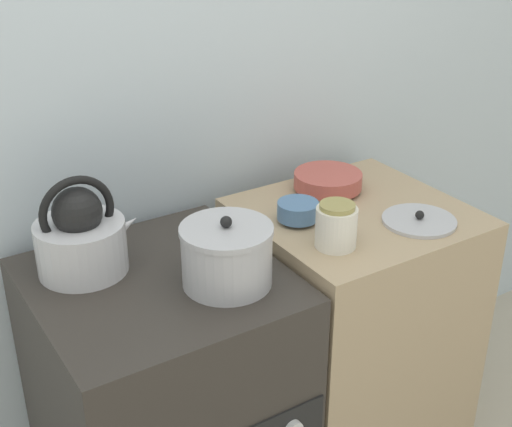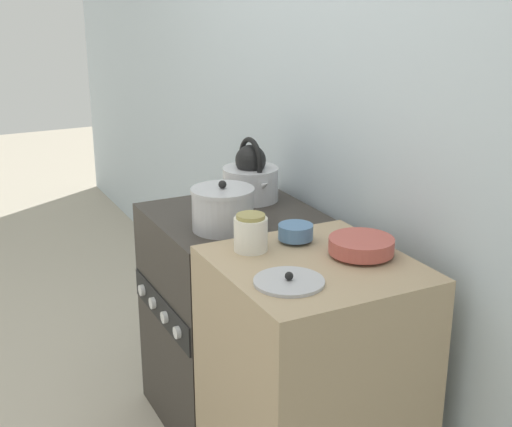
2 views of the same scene
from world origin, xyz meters
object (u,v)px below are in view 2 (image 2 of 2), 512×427
at_px(cooking_pot, 223,209).
at_px(storage_jar, 251,233).
at_px(enamel_bowl, 361,246).
at_px(small_ceramic_bowl, 296,232).
at_px(loose_pot_lid, 289,281).
at_px(kettle, 251,177).
at_px(stove, 236,318).

distance_m(cooking_pot, storage_jar, 0.30).
distance_m(enamel_bowl, small_ceramic_bowl, 0.23).
height_order(enamel_bowl, loose_pot_lid, enamel_bowl).
height_order(kettle, storage_jar, kettle).
distance_m(stove, small_ceramic_bowl, 0.65).
distance_m(cooking_pot, enamel_bowl, 0.54).
height_order(storage_jar, loose_pot_lid, storage_jar).
distance_m(stove, enamel_bowl, 0.80).
distance_m(cooking_pot, small_ceramic_bowl, 0.32).
xyz_separation_m(kettle, cooking_pot, (0.27, -0.24, -0.02)).
bearing_deg(storage_jar, cooking_pot, 172.66).
bearing_deg(storage_jar, loose_pot_lid, -3.53).
bearing_deg(stove, loose_pot_lid, -13.02).
height_order(enamel_bowl, small_ceramic_bowl, small_ceramic_bowl).
bearing_deg(cooking_pot, storage_jar, -7.34).
bearing_deg(storage_jar, kettle, 153.55).
relative_size(kettle, loose_pot_lid, 1.35).
bearing_deg(small_ceramic_bowl, kettle, 168.12).
bearing_deg(small_ceramic_bowl, storage_jar, -89.26).
distance_m(enamel_bowl, loose_pot_lid, 0.31).
bearing_deg(enamel_bowl, kettle, -179.83).
xyz_separation_m(stove, enamel_bowl, (0.62, 0.14, 0.49)).
bearing_deg(kettle, small_ceramic_bowl, -11.88).
relative_size(stove, kettle, 3.19).
bearing_deg(storage_jar, stove, 161.27).
xyz_separation_m(kettle, storage_jar, (0.56, -0.28, -0.00)).
distance_m(stove, cooking_pot, 0.53).
xyz_separation_m(cooking_pot, small_ceramic_bowl, (0.29, 0.12, -0.01)).
bearing_deg(loose_pot_lid, small_ceramic_bowl, 147.05).
bearing_deg(cooking_pot, loose_pot_lid, -5.51).
height_order(small_ceramic_bowl, storage_jar, storage_jar).
relative_size(enamel_bowl, small_ceramic_bowl, 1.79).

